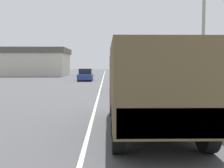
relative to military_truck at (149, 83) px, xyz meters
name	(u,v)px	position (x,y,z in m)	size (l,w,h in m)	color
ground_plane	(102,81)	(-1.89, 26.59, -1.54)	(180.00, 180.00, 0.00)	#4C4C4F
lane_centre_stripe	(102,81)	(-1.89, 26.59, -1.53)	(0.12, 120.00, 0.00)	silver
sidewalk_right	(138,81)	(2.61, 26.59, -1.48)	(1.80, 120.00, 0.12)	#9E9B93
grass_strip_right	(173,81)	(7.01, 26.59, -1.53)	(7.00, 120.00, 0.02)	#6B9347
military_truck	(149,83)	(0.00, 0.00, 0.00)	(2.41, 7.07, 2.66)	#606647
car_nearest_ahead	(124,81)	(0.10, 14.10, -0.80)	(1.73, 4.38, 1.64)	silver
car_second_ahead	(85,75)	(-4.08, 27.45, -0.83)	(1.81, 4.08, 1.57)	navy
lamp_post	(199,18)	(2.64, 3.47, 2.56)	(1.69, 0.24, 6.62)	gray
building_distant	(25,62)	(-16.80, 44.93, 1.07)	(16.22, 10.78, 5.14)	beige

